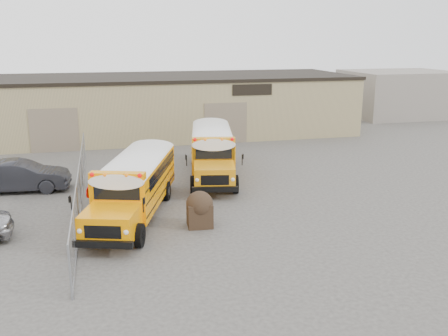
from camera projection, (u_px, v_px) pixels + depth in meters
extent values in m
plane|color=#42403C|center=(220.00, 216.00, 21.97)|extent=(120.00, 120.00, 0.00)
cube|color=tan|center=(163.00, 106.00, 40.18)|extent=(30.00, 10.00, 4.50)
cube|color=black|center=(162.00, 77.00, 39.59)|extent=(30.20, 10.20, 0.25)
cube|color=black|center=(252.00, 90.00, 36.43)|extent=(3.00, 0.08, 0.80)
cube|color=#83705D|center=(54.00, 130.00, 33.80)|extent=(3.20, 0.08, 3.00)
cube|color=#83705D|center=(226.00, 123.00, 36.58)|extent=(3.20, 0.08, 3.00)
cylinder|color=gray|center=(70.00, 273.00, 14.72)|extent=(0.07, 0.07, 1.80)
cylinder|color=gray|center=(74.00, 235.00, 17.54)|extent=(0.07, 0.07, 1.80)
cylinder|color=gray|center=(78.00, 207.00, 20.35)|extent=(0.07, 0.07, 1.80)
cylinder|color=gray|center=(80.00, 187.00, 23.17)|extent=(0.07, 0.07, 1.80)
cylinder|color=gray|center=(82.00, 170.00, 25.99)|extent=(0.07, 0.07, 1.80)
cylinder|color=gray|center=(83.00, 157.00, 28.80)|extent=(0.07, 0.07, 1.80)
cylinder|color=gray|center=(84.00, 147.00, 31.62)|extent=(0.07, 0.07, 1.80)
cylinder|color=gray|center=(78.00, 168.00, 22.95)|extent=(0.05, 18.00, 0.05)
cylinder|color=gray|center=(81.00, 204.00, 23.39)|extent=(0.05, 18.00, 0.05)
cube|color=gray|center=(80.00, 187.00, 23.17)|extent=(0.02, 18.00, 1.70)
cube|color=gray|center=(399.00, 93.00, 49.51)|extent=(10.00, 8.00, 4.40)
cube|color=#FF9200|center=(160.00, 154.00, 27.66)|extent=(4.16, 7.07, 1.81)
cube|color=#FF9200|center=(143.00, 183.00, 23.59)|extent=(2.45, 2.45, 1.02)
cube|color=black|center=(147.00, 159.00, 24.31)|extent=(1.74, 0.60, 0.66)
cube|color=white|center=(160.00, 135.00, 27.40)|extent=(4.18, 7.14, 0.35)
cube|color=#FF9200|center=(147.00, 147.00, 24.37)|extent=(2.20, 1.08, 0.32)
sphere|color=#E50705|center=(127.00, 145.00, 24.21)|extent=(0.18, 0.18, 0.18)
sphere|color=#E50705|center=(165.00, 146.00, 24.08)|extent=(0.18, 0.18, 0.18)
sphere|color=orange|center=(138.00, 146.00, 24.17)|extent=(0.18, 0.18, 0.18)
sphere|color=orange|center=(155.00, 146.00, 24.12)|extent=(0.18, 0.18, 0.18)
cube|color=black|center=(138.00, 197.00, 22.69)|extent=(2.12, 0.85, 0.25)
cube|color=black|center=(171.00, 154.00, 31.16)|extent=(2.11, 0.83, 0.25)
cube|color=black|center=(160.00, 155.00, 27.68)|extent=(4.15, 6.95, 0.05)
cube|color=black|center=(161.00, 144.00, 27.79)|extent=(3.86, 6.07, 0.55)
cylinder|color=black|center=(122.00, 192.00, 23.88)|extent=(0.52, 0.95, 0.92)
cylinder|color=black|center=(166.00, 193.00, 23.74)|extent=(0.52, 0.95, 0.92)
cylinder|color=black|center=(147.00, 163.00, 29.26)|extent=(0.52, 0.95, 0.92)
cylinder|color=black|center=(183.00, 164.00, 29.12)|extent=(0.52, 0.95, 0.92)
cylinder|color=#BF0505|center=(123.00, 161.00, 25.52)|extent=(0.18, 0.48, 0.49)
cube|color=orange|center=(210.00, 131.00, 34.19)|extent=(3.53, 7.17, 1.85)
cube|color=orange|center=(212.00, 151.00, 30.02)|extent=(2.33, 2.33, 1.04)
cube|color=black|center=(211.00, 133.00, 30.76)|extent=(1.83, 0.41, 0.68)
cube|color=white|center=(210.00, 116.00, 33.92)|extent=(3.55, 7.24, 0.36)
cube|color=orange|center=(211.00, 123.00, 30.82)|extent=(2.26, 0.87, 0.33)
sphere|color=#E50705|center=(196.00, 122.00, 30.54)|extent=(0.18, 0.18, 0.18)
sphere|color=#E50705|center=(226.00, 122.00, 30.63)|extent=(0.18, 0.18, 0.18)
sphere|color=orange|center=(204.00, 122.00, 30.57)|extent=(0.18, 0.18, 0.18)
sphere|color=orange|center=(218.00, 122.00, 30.61)|extent=(0.18, 0.18, 0.18)
cube|color=black|center=(212.00, 162.00, 29.09)|extent=(2.21, 0.62, 0.25)
cube|color=black|center=(209.00, 133.00, 37.77)|extent=(2.21, 0.60, 0.25)
cube|color=black|center=(210.00, 132.00, 34.21)|extent=(3.54, 7.05, 0.05)
cube|color=black|center=(210.00, 123.00, 34.32)|extent=(3.35, 6.11, 0.56)
cylinder|color=black|center=(194.00, 159.00, 30.20)|extent=(0.43, 0.97, 0.94)
cylinder|color=black|center=(229.00, 159.00, 30.30)|extent=(0.43, 0.97, 0.94)
cylinder|color=black|center=(195.00, 140.00, 35.70)|extent=(0.43, 0.97, 0.94)
cylinder|color=black|center=(225.00, 140.00, 35.81)|extent=(0.43, 0.97, 0.94)
cube|color=black|center=(200.00, 215.00, 20.65)|extent=(1.07, 0.97, 1.02)
sphere|color=black|center=(200.00, 204.00, 20.53)|extent=(1.12, 1.12, 1.12)
imported|color=black|center=(20.00, 176.00, 25.31)|extent=(4.95, 2.03, 1.60)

